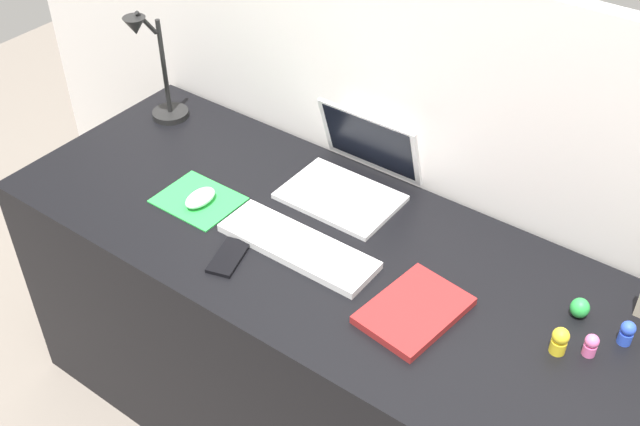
% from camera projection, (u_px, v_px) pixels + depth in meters
% --- Properties ---
extents(back_wall, '(2.98, 0.05, 1.34)m').
position_uv_depth(back_wall, '(410.00, 195.00, 2.18)').
color(back_wall, silver).
rests_on(back_wall, ground_plane).
extents(desk, '(1.78, 0.68, 0.74)m').
position_uv_depth(desk, '(331.00, 348.00, 2.13)').
color(desk, black).
rests_on(desk, ground_plane).
extents(laptop, '(0.30, 0.28, 0.21)m').
position_uv_depth(laptop, '(354.00, 172.00, 2.05)').
color(laptop, white).
rests_on(laptop, desk).
extents(keyboard, '(0.41, 0.13, 0.02)m').
position_uv_depth(keyboard, '(298.00, 246.00, 1.88)').
color(keyboard, white).
rests_on(keyboard, desk).
extents(mousepad, '(0.21, 0.17, 0.00)m').
position_uv_depth(mousepad, '(198.00, 200.00, 2.04)').
color(mousepad, green).
rests_on(mousepad, desk).
extents(mouse, '(0.06, 0.10, 0.03)m').
position_uv_depth(mouse, '(200.00, 198.00, 2.02)').
color(mouse, white).
rests_on(mouse, mousepad).
extents(cell_phone, '(0.10, 0.14, 0.01)m').
position_uv_depth(cell_phone, '(229.00, 257.00, 1.86)').
color(cell_phone, black).
rests_on(cell_phone, desk).
extents(desk_lamp, '(0.11, 0.17, 0.37)m').
position_uv_depth(desk_lamp, '(155.00, 71.00, 2.24)').
color(desk_lamp, black).
rests_on(desk_lamp, desk).
extents(notebook_pad, '(0.20, 0.26, 0.02)m').
position_uv_depth(notebook_pad, '(414.00, 310.00, 1.72)').
color(notebook_pad, maroon).
rests_on(notebook_pad, desk).
extents(toy_figurine_green, '(0.04, 0.04, 0.05)m').
position_uv_depth(toy_figurine_green, '(580.00, 308.00, 1.70)').
color(toy_figurine_green, green).
rests_on(toy_figurine_green, desk).
extents(toy_figurine_yellow, '(0.04, 0.04, 0.07)m').
position_uv_depth(toy_figurine_yellow, '(560.00, 340.00, 1.62)').
color(toy_figurine_yellow, yellow).
rests_on(toy_figurine_yellow, desk).
extents(toy_figurine_blue, '(0.03, 0.03, 0.06)m').
position_uv_depth(toy_figurine_blue, '(627.00, 332.00, 1.64)').
color(toy_figurine_blue, blue).
rests_on(toy_figurine_blue, desk).
extents(toy_figurine_pink, '(0.03, 0.03, 0.06)m').
position_uv_depth(toy_figurine_pink, '(591.00, 345.00, 1.61)').
color(toy_figurine_pink, pink).
rests_on(toy_figurine_pink, desk).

